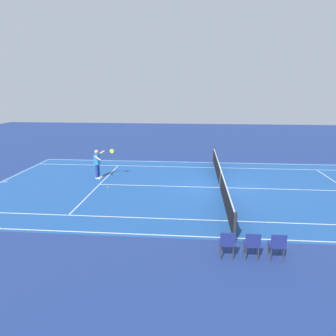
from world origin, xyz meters
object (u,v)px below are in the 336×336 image
Objects in this scene: tennis_player_near at (98,162)px; spectator_chair_2 at (227,242)px; tennis_ball at (108,187)px; tennis_net at (220,179)px; spectator_chair_1 at (252,243)px; spectator_chair_0 at (277,244)px.

spectator_chair_2 is (-6.46, 7.95, -0.41)m from tennis_player_near.
tennis_net is at bearing -174.37° from tennis_ball.
tennis_ball is at bearing -48.90° from spectator_chair_2.
spectator_chair_1 is (-7.19, 7.95, -0.41)m from tennis_player_near.
spectator_chair_1 is 0.73m from spectator_chair_2.
tennis_net is 5.82m from tennis_ball.
tennis_ball is at bearing 120.87° from tennis_player_near.
spectator_chair_1 and spectator_chair_2 have the same top height.
tennis_ball is 8.76m from spectator_chair_1.
tennis_net reaches higher than tennis_ball.
spectator_chair_2 is at bearing 0.00° from spectator_chair_0.
tennis_player_near is at bearing -47.87° from spectator_chair_1.
spectator_chair_1 is 1.00× the size of spectator_chair_2.
tennis_net is at bearing -93.00° from spectator_chair_2.
tennis_ball is at bearing -45.29° from spectator_chair_1.
tennis_net is 13.30× the size of spectator_chair_1.
tennis_player_near is at bearing -45.11° from spectator_chair_0.
spectator_chair_2 is (1.46, 0.00, 0.00)m from spectator_chair_0.
spectator_chair_0 is (-7.92, 7.95, -0.41)m from tennis_player_near.
spectator_chair_0 reaches higher than tennis_ball.
tennis_net is 13.30× the size of spectator_chair_0.
spectator_chair_2 is at bearing 129.10° from tennis_player_near.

